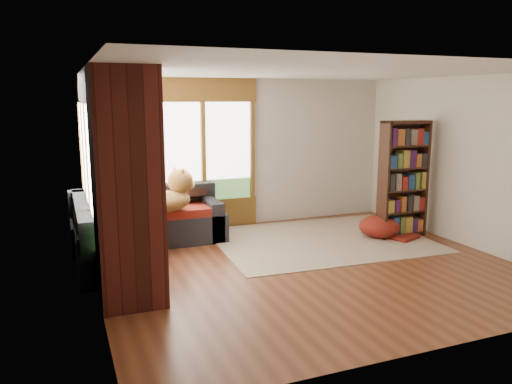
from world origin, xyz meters
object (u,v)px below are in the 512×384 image
object	(u,v)px
area_rug	(321,240)
dog_brindle	(133,206)
dog_tan	(166,196)
bookshelf	(403,179)
pouf	(379,226)
sectional_sofa	(143,228)
brick_chimney	(128,188)

from	to	relation	value
area_rug	dog_brindle	bearing A→B (deg)	174.01
area_rug	dog_brindle	size ratio (longest dim) A/B	4.22
area_rug	dog_tan	bearing A→B (deg)	168.92
bookshelf	pouf	size ratio (longest dim) A/B	2.89
bookshelf	dog_brindle	xyz separation A→B (m)	(-4.26, 0.57, -0.22)
area_rug	pouf	bearing A→B (deg)	-10.52
sectional_sofa	area_rug	xyz separation A→B (m)	(2.74, -0.67, -0.30)
area_rug	bookshelf	size ratio (longest dim) A/B	1.75
bookshelf	dog_brindle	size ratio (longest dim) A/B	2.42
brick_chimney	area_rug	distance (m)	3.71
pouf	dog_tan	xyz separation A→B (m)	(-3.39, 0.65, 0.63)
dog_tan	sectional_sofa	bearing A→B (deg)	129.44
brick_chimney	pouf	world-z (taller)	brick_chimney
brick_chimney	dog_brindle	xyz separation A→B (m)	(0.28, 1.69, -0.56)
sectional_sofa	area_rug	distance (m)	2.84
area_rug	dog_brindle	xyz separation A→B (m)	(-2.91, 0.31, 0.73)
bookshelf	pouf	world-z (taller)	bookshelf
area_rug	dog_brindle	distance (m)	3.02
dog_brindle	bookshelf	bearing A→B (deg)	-106.79
pouf	dog_tan	size ratio (longest dim) A/B	0.58
sectional_sofa	area_rug	size ratio (longest dim) A/B	0.66
pouf	area_rug	bearing A→B (deg)	169.48
brick_chimney	sectional_sofa	bearing A→B (deg)	77.71
pouf	bookshelf	bearing A→B (deg)	-12.23
sectional_sofa	dog_brindle	size ratio (longest dim) A/B	2.78
bookshelf	sectional_sofa	bearing A→B (deg)	167.22
brick_chimney	dog_tan	bearing A→B (deg)	67.13
sectional_sofa	dog_tan	size ratio (longest dim) A/B	1.94
area_rug	dog_tan	xyz separation A→B (m)	(-2.40, 0.47, 0.81)
sectional_sofa	bookshelf	distance (m)	4.25
brick_chimney	area_rug	bearing A→B (deg)	23.45
dog_tan	dog_brindle	distance (m)	0.54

